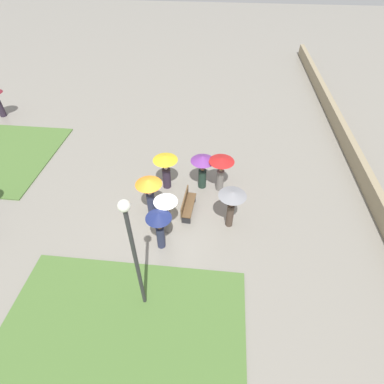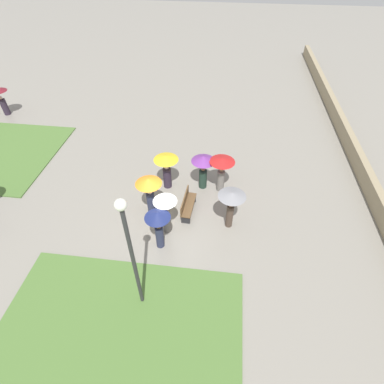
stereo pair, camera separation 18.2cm
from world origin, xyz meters
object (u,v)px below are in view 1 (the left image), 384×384
at_px(park_bench, 187,204).
at_px(crowd_person_red, 221,167).
at_px(crowd_person_yellow, 166,166).
at_px(crowd_person_purple, 203,165).
at_px(crowd_person_white, 166,208).
at_px(crowd_person_navy, 159,223).
at_px(crowd_person_orange, 149,189).
at_px(crowd_person_grey, 232,201).
at_px(lamp_post, 133,247).

xyz_separation_m(park_bench, crowd_person_red, (1.65, -1.36, 0.87)).
bearing_deg(crowd_person_yellow, crowd_person_purple, -163.22).
bearing_deg(crowd_person_red, crowd_person_white, 39.93).
xyz_separation_m(crowd_person_navy, crowd_person_red, (3.63, -2.16, -0.04)).
height_order(crowd_person_navy, crowd_person_white, crowd_person_white).
xyz_separation_m(crowd_person_purple, crowd_person_orange, (-2.03, 2.04, 0.12)).
distance_m(crowd_person_orange, crowd_person_grey, 3.38).
bearing_deg(crowd_person_grey, crowd_person_orange, 160.67).
bearing_deg(crowd_person_purple, crowd_person_navy, -141.73).
bearing_deg(lamp_post, crowd_person_navy, -3.50).
distance_m(park_bench, crowd_person_yellow, 2.12).
bearing_deg(lamp_post, crowd_person_white, -4.85).
height_order(crowd_person_orange, crowd_person_grey, crowd_person_orange).
distance_m(crowd_person_white, crowd_person_red, 3.48).
xyz_separation_m(crowd_person_yellow, crowd_person_purple, (0.18, -1.68, 0.05)).
bearing_deg(crowd_person_red, crowd_person_grey, 88.03).
bearing_deg(crowd_person_white, lamp_post, 113.27).
bearing_deg(park_bench, crowd_person_red, -35.48).
relative_size(crowd_person_red, crowd_person_orange, 0.94).
bearing_deg(crowd_person_white, crowd_person_red, -97.64).
xyz_separation_m(lamp_post, crowd_person_grey, (3.79, -2.79, -1.63)).
distance_m(crowd_person_navy, crowd_person_purple, 3.96).
bearing_deg(crowd_person_navy, park_bench, 40.07).
xyz_separation_m(park_bench, crowd_person_yellow, (1.57, 1.17, 0.80)).
distance_m(park_bench, crowd_person_purple, 2.02).
xyz_separation_m(crowd_person_white, crowd_person_orange, (0.90, 0.85, 0.10)).
distance_m(park_bench, lamp_post, 5.17).
bearing_deg(lamp_post, crowd_person_grey, -36.44).
bearing_deg(crowd_person_orange, crowd_person_white, 48.12).
bearing_deg(park_bench, crowd_person_purple, -12.40).
bearing_deg(crowd_person_white, crowd_person_grey, -138.57).
xyz_separation_m(crowd_person_navy, crowd_person_white, (0.80, -0.12, -0.04)).
height_order(lamp_post, crowd_person_purple, lamp_post).
bearing_deg(crowd_person_red, crowd_person_orange, 19.45).
relative_size(crowd_person_purple, crowd_person_orange, 0.92).
height_order(crowd_person_purple, crowd_person_orange, crowd_person_orange).
height_order(park_bench, crowd_person_red, crowd_person_red).
height_order(crowd_person_yellow, crowd_person_orange, crowd_person_orange).
xyz_separation_m(crowd_person_yellow, crowd_person_white, (-2.75, -0.49, 0.07)).
distance_m(lamp_post, crowd_person_grey, 4.98).
xyz_separation_m(lamp_post, crowd_person_purple, (6.12, -1.46, -1.75)).
xyz_separation_m(crowd_person_red, crowd_person_purple, (0.10, 0.84, -0.02)).
xyz_separation_m(park_bench, crowd_person_navy, (-1.98, 0.80, 0.91)).
bearing_deg(crowd_person_purple, lamp_post, -135.74).
bearing_deg(crowd_person_yellow, lamp_post, 102.74).
distance_m(lamp_post, crowd_person_red, 6.67).
height_order(park_bench, crowd_person_orange, crowd_person_orange).
height_order(crowd_person_yellow, crowd_person_red, crowd_person_red).
distance_m(crowd_person_yellow, crowd_person_white, 2.79).
height_order(park_bench, crowd_person_yellow, crowd_person_yellow).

